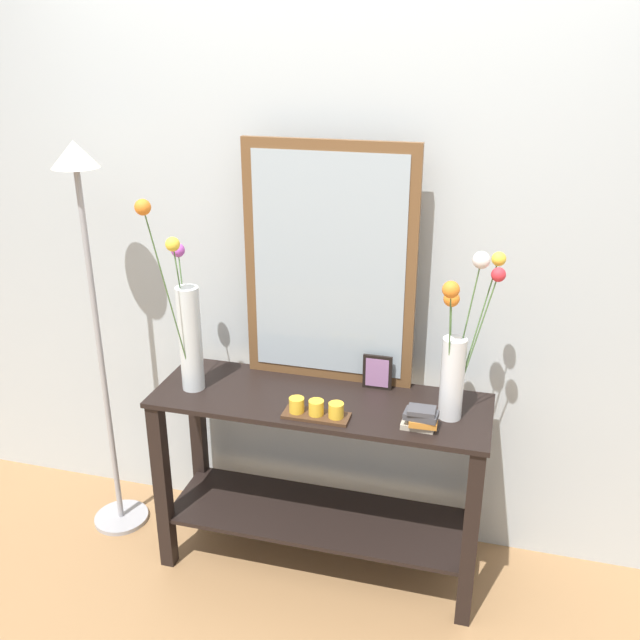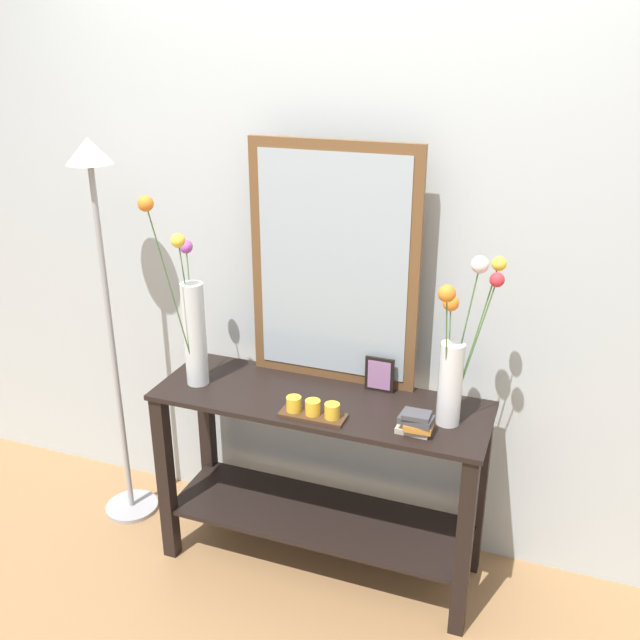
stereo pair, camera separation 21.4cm
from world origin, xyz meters
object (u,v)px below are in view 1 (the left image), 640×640
at_px(tall_vase_left, 187,326).
at_px(picture_frame_small, 377,372).
at_px(candle_tray, 316,410).
at_px(book_stack, 421,419).
at_px(floor_lamp, 91,282).
at_px(mirror_leaning, 329,266).
at_px(vase_right, 457,353).
at_px(console_table, 320,464).

bearing_deg(tall_vase_left, picture_frame_small, 14.83).
distance_m(candle_tray, book_stack, 0.38).
xyz_separation_m(tall_vase_left, floor_lamp, (-0.44, 0.07, 0.11)).
xyz_separation_m(mirror_leaning, floor_lamp, (-0.93, -0.16, -0.09)).
relative_size(mirror_leaning, picture_frame_small, 6.70).
xyz_separation_m(tall_vase_left, book_stack, (0.91, -0.07, -0.22)).
bearing_deg(candle_tray, tall_vase_left, 170.32).
xyz_separation_m(mirror_leaning, vase_right, (0.51, -0.19, -0.22)).
height_order(tall_vase_left, book_stack, tall_vase_left).
relative_size(console_table, book_stack, 9.99).
bearing_deg(picture_frame_small, tall_vase_left, -165.17).
bearing_deg(floor_lamp, picture_frame_small, 5.89).
relative_size(candle_tray, floor_lamp, 0.14).
relative_size(tall_vase_left, vase_right, 1.25).
height_order(console_table, picture_frame_small, picture_frame_small).
distance_m(mirror_leaning, floor_lamp, 0.95).
xyz_separation_m(console_table, floor_lamp, (-0.95, 0.02, 0.67)).
bearing_deg(candle_tray, console_table, 99.61).
height_order(console_table, tall_vase_left, tall_vase_left).
xyz_separation_m(vase_right, floor_lamp, (-1.45, 0.03, 0.12)).
relative_size(mirror_leaning, book_stack, 7.31).
relative_size(mirror_leaning, floor_lamp, 0.56).
bearing_deg(console_table, picture_frame_small, 35.78).
bearing_deg(vase_right, candle_tray, -164.51).
distance_m(vase_right, floor_lamp, 1.45).
height_order(mirror_leaning, vase_right, mirror_leaning).
bearing_deg(mirror_leaning, floor_lamp, -170.20).
relative_size(tall_vase_left, picture_frame_small, 5.56).
distance_m(console_table, tall_vase_left, 0.76).
height_order(book_stack, floor_lamp, floor_lamp).
bearing_deg(picture_frame_small, console_table, -144.22).
bearing_deg(floor_lamp, tall_vase_left, -8.88).
bearing_deg(tall_vase_left, book_stack, -4.54).
xyz_separation_m(book_stack, floor_lamp, (-1.35, 0.14, 0.34)).
relative_size(mirror_leaning, tall_vase_left, 1.21).
relative_size(vase_right, picture_frame_small, 4.44).
bearing_deg(mirror_leaning, tall_vase_left, -155.13).
bearing_deg(picture_frame_small, candle_tray, -121.54).
xyz_separation_m(mirror_leaning, candle_tray, (0.04, -0.32, -0.44)).
bearing_deg(vase_right, floor_lamp, 178.92).
bearing_deg(vase_right, mirror_leaning, 159.89).
relative_size(book_stack, floor_lamp, 0.08).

